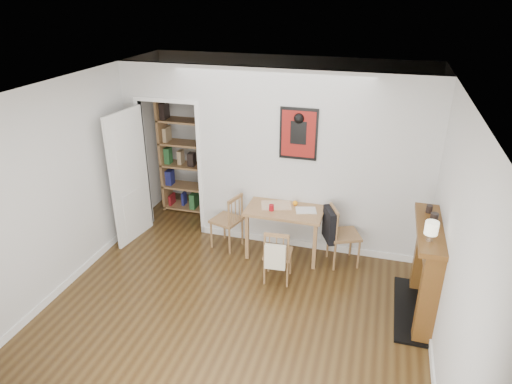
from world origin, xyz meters
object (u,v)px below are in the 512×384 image
(orange_fruit, at_px, (295,203))
(ceramic_jar_a, at_px, (434,218))
(chair_front, at_px, (278,254))
(bookshelf, at_px, (186,155))
(notebook, at_px, (306,210))
(chair_left, at_px, (226,220))
(chair_right, at_px, (343,234))
(mantel_lamp, at_px, (431,229))
(ceramic_jar_b, at_px, (429,209))
(dining_table, at_px, (285,214))
(fireplace, at_px, (427,269))
(red_glass, at_px, (271,208))

(orange_fruit, bearing_deg, ceramic_jar_a, -25.93)
(chair_front, distance_m, bookshelf, 2.63)
(chair_front, distance_m, notebook, 0.79)
(chair_left, bearing_deg, chair_right, 0.18)
(orange_fruit, bearing_deg, notebook, -35.36)
(chair_left, xyz_separation_m, bookshelf, (-1.04, 1.00, 0.58))
(mantel_lamp, relative_size, ceramic_jar_b, 2.40)
(ceramic_jar_b, bearing_deg, bookshelf, 158.76)
(chair_right, bearing_deg, dining_table, 177.73)
(bookshelf, relative_size, fireplace, 1.63)
(chair_front, xyz_separation_m, bookshelf, (-1.97, 1.63, 0.61))
(chair_right, height_order, fireplace, fireplace)
(red_glass, distance_m, ceramic_jar_b, 2.06)
(fireplace, bearing_deg, mantel_lamp, -103.57)
(notebook, xyz_separation_m, ceramic_jar_b, (1.52, -0.49, 0.47))
(dining_table, bearing_deg, mantel_lamp, -33.29)
(bookshelf, distance_m, fireplace, 4.20)
(chair_right, bearing_deg, chair_left, -179.82)
(dining_table, xyz_separation_m, chair_left, (-0.87, -0.04, -0.22))
(bookshelf, relative_size, red_glass, 23.10)
(bookshelf, bearing_deg, notebook, -23.57)
(chair_left, bearing_deg, fireplace, -16.57)
(fireplace, bearing_deg, dining_table, 155.44)
(chair_front, height_order, bookshelf, bookshelf)
(orange_fruit, bearing_deg, fireplace, -29.11)
(chair_right, bearing_deg, ceramic_jar_b, -24.84)
(bookshelf, xyz_separation_m, orange_fruit, (2.03, -0.84, -0.24))
(ceramic_jar_b, bearing_deg, notebook, 162.26)
(red_glass, bearing_deg, dining_table, 37.14)
(bookshelf, height_order, mantel_lamp, bookshelf)
(dining_table, xyz_separation_m, mantel_lamp, (1.78, -1.17, 0.65))
(fireplace, height_order, orange_fruit, fireplace)
(orange_fruit, bearing_deg, chair_front, -94.01)
(red_glass, bearing_deg, mantel_lamp, -28.09)
(chair_right, xyz_separation_m, bookshelf, (-2.74, 0.99, 0.55))
(bookshelf, bearing_deg, orange_fruit, -22.40)
(chair_front, relative_size, orange_fruit, 10.95)
(chair_right, xyz_separation_m, notebook, (-0.53, 0.03, 0.29))
(chair_left, xyz_separation_m, notebook, (1.16, 0.03, 0.31))
(red_glass, distance_m, ceramic_jar_a, 2.15)
(chair_front, xyz_separation_m, ceramic_jar_a, (1.79, -0.05, 0.82))
(dining_table, height_order, chair_front, chair_front)
(dining_table, height_order, fireplace, fireplace)
(chair_left, relative_size, orange_fruit, 12.05)
(notebook, bearing_deg, ceramic_jar_b, -17.74)
(chair_right, height_order, mantel_lamp, mantel_lamp)
(chair_front, xyz_separation_m, notebook, (0.23, 0.67, 0.35))
(fireplace, xyz_separation_m, orange_fruit, (-1.75, 0.97, 0.15))
(fireplace, relative_size, mantel_lamp, 5.69)
(dining_table, xyz_separation_m, fireplace, (1.86, -0.85, -0.03))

